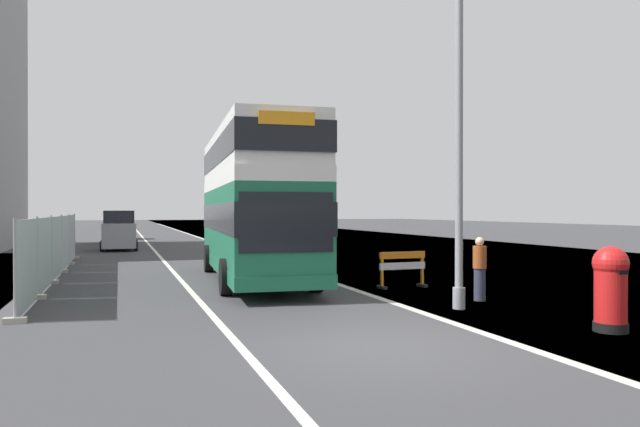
{
  "coord_description": "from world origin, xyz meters",
  "views": [
    {
      "loc": [
        -4.14,
        -9.18,
        2.28
      ],
      "look_at": [
        1.17,
        6.51,
        2.2
      ],
      "focal_mm": 33.45,
      "sensor_mm": 36.0,
      "label": 1
    }
  ],
  "objects": [
    {
      "name": "ground",
      "position": [
        0.56,
        0.1,
        -0.05
      ],
      "size": [
        140.0,
        280.0,
        0.1
      ],
      "color": "#38383A"
    },
    {
      "name": "double_decker_bus",
      "position": [
        0.06,
        10.02,
        2.56
      ],
      "size": [
        3.31,
        11.12,
        4.82
      ],
      "color": "#196042",
      "rests_on": "ground"
    },
    {
      "name": "lamppost_foreground",
      "position": [
        3.33,
        2.85,
        4.55
      ],
      "size": [
        0.29,
        0.7,
        9.58
      ],
      "color": "gray",
      "rests_on": "ground"
    },
    {
      "name": "red_pillar_postbox",
      "position": [
        4.64,
        -0.32,
        0.88
      ],
      "size": [
        0.65,
        0.65,
        1.61
      ],
      "color": "black",
      "rests_on": "ground"
    },
    {
      "name": "roadworks_barrier",
      "position": [
        3.8,
        6.69,
        0.65
      ],
      "size": [
        1.5,
        0.5,
        1.07
      ],
      "color": "orange",
      "rests_on": "ground"
    },
    {
      "name": "construction_site_fence",
      "position": [
        -6.13,
        12.68,
        1.02
      ],
      "size": [
        0.44,
        17.2,
        2.13
      ],
      "color": "#A8AAAD",
      "rests_on": "ground"
    },
    {
      "name": "car_oncoming_near",
      "position": [
        -4.14,
        27.31,
        1.07
      ],
      "size": [
        2.01,
        4.3,
        2.28
      ],
      "color": "gray",
      "rests_on": "ground"
    },
    {
      "name": "car_receding_mid",
      "position": [
        -4.03,
        34.13,
        1.02
      ],
      "size": [
        1.94,
        4.48,
        2.15
      ],
      "color": "gray",
      "rests_on": "ground"
    },
    {
      "name": "car_receding_far",
      "position": [
        -4.31,
        40.83,
        1.05
      ],
      "size": [
        1.96,
        4.11,
        2.25
      ],
      "color": "silver",
      "rests_on": "ground"
    },
    {
      "name": "pedestrian_at_kerb",
      "position": [
        4.51,
        3.77,
        0.8
      ],
      "size": [
        0.34,
        0.34,
        1.61
      ],
      "color": "#2D3342",
      "rests_on": "ground"
    }
  ]
}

